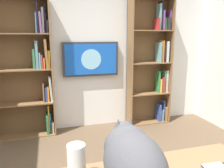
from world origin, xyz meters
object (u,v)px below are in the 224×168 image
at_px(wall_mounted_tv, 91,59).
at_px(bookshelf_right, 28,68).
at_px(cat, 132,159).
at_px(paper_towel_roll, 77,164).
at_px(bookshelf_left, 153,62).

bearing_deg(wall_mounted_tv, bookshelf_right, 4.29).
xyz_separation_m(cat, paper_towel_roll, (0.30, -0.15, -0.07)).
height_order(bookshelf_left, bookshelf_right, bookshelf_left).
xyz_separation_m(bookshelf_left, bookshelf_right, (2.14, -0.00, -0.02)).
distance_m(wall_mounted_tv, paper_towel_roll, 2.62).
height_order(bookshelf_left, wall_mounted_tv, bookshelf_left).
distance_m(bookshelf_left, bookshelf_right, 2.14).
xyz_separation_m(bookshelf_left, cat, (1.40, 2.61, -0.21)).
relative_size(bookshelf_right, cat, 3.32).
height_order(wall_mounted_tv, cat, wall_mounted_tv).
height_order(bookshelf_right, paper_towel_roll, bookshelf_right).
relative_size(wall_mounted_tv, cat, 1.45).
xyz_separation_m(wall_mounted_tv, paper_towel_roll, (0.57, 2.53, -0.36)).
bearing_deg(cat, wall_mounted_tv, -95.79).
bearing_deg(bookshelf_left, paper_towel_roll, 55.36).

